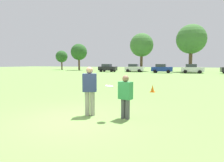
{
  "coord_description": "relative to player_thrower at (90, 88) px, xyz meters",
  "views": [
    {
      "loc": [
        3.43,
        -5.38,
        1.88
      ],
      "look_at": [
        0.76,
        1.21,
        1.23
      ],
      "focal_mm": 30.26,
      "sensor_mm": 36.0,
      "label": 1
    }
  ],
  "objects": [
    {
      "name": "tree_east_birch",
      "position": [
        3.61,
        41.24,
        6.43
      ],
      "size": [
        6.65,
        6.65,
        10.8
      ],
      "color": "brown",
      "rests_on": "ground"
    },
    {
      "name": "tree_west_maple",
      "position": [
        -26.48,
        41.71,
        4.27
      ],
      "size": [
        4.71,
        4.71,
        7.66
      ],
      "color": "brown",
      "rests_on": "ground"
    },
    {
      "name": "parked_car_mid_right",
      "position": [
        3.91,
        34.55,
        -0.07
      ],
      "size": [
        4.26,
        2.32,
        1.82
      ],
      "color": "silver",
      "rests_on": "ground"
    },
    {
      "name": "tree_west_oak",
      "position": [
        -33.9,
        43.43,
        3.14
      ],
      "size": [
        3.7,
        3.7,
        6.02
      ],
      "color": "brown",
      "rests_on": "ground"
    },
    {
      "name": "tree_center_elm",
      "position": [
        -7.84,
        41.15,
        5.52
      ],
      "size": [
        5.83,
        5.83,
        9.47
      ],
      "color": "brown",
      "rests_on": "ground"
    },
    {
      "name": "frisbee",
      "position": [
        0.86,
        -0.23,
        0.14
      ],
      "size": [
        0.27,
        0.27,
        0.07
      ],
      "color": "white"
    },
    {
      "name": "ground_plane",
      "position": [
        -0.14,
        -0.58,
        -1.0
      ],
      "size": [
        196.83,
        196.83,
        0.0
      ],
      "primitive_type": "plane",
      "color": "#6B9347"
    },
    {
      "name": "traffic_cone",
      "position": [
        1.11,
        6.57,
        -0.77
      ],
      "size": [
        0.32,
        0.32,
        0.48
      ],
      "color": "#D8590C",
      "rests_on": "ground"
    },
    {
      "name": "player_defender",
      "position": [
        1.33,
        0.09,
        -0.16
      ],
      "size": [
        0.5,
        0.36,
        1.5
      ],
      "color": "#4C4C51",
      "rests_on": "ground"
    },
    {
      "name": "parked_car_mid_left",
      "position": [
        -8.28,
        35.97,
        -0.07
      ],
      "size": [
        4.26,
        2.32,
        1.82
      ],
      "color": "silver",
      "rests_on": "ground"
    },
    {
      "name": "player_thrower",
      "position": [
        0.0,
        0.0,
        0.0
      ],
      "size": [
        0.57,
        0.47,
        1.77
      ],
      "color": "gray",
      "rests_on": "ground"
    },
    {
      "name": "parked_car_center",
      "position": [
        -1.84,
        33.87,
        -0.07
      ],
      "size": [
        4.26,
        2.32,
        1.82
      ],
      "color": "navy",
      "rests_on": "ground"
    },
    {
      "name": "parked_car_near_left",
      "position": [
        -14.27,
        34.46,
        -0.07
      ],
      "size": [
        4.26,
        2.32,
        1.82
      ],
      "color": "black",
      "rests_on": "ground"
    }
  ]
}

